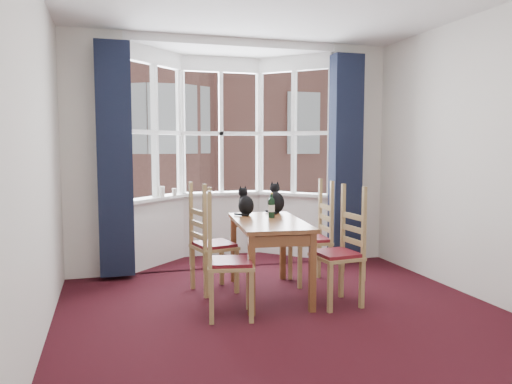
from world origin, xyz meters
name	(u,v)px	position (x,y,z in m)	size (l,w,h in m)	color
floor	(301,330)	(0.00, 0.00, 0.00)	(4.50, 4.50, 0.00)	black
wall_left	(31,163)	(-2.00, 0.00, 1.40)	(4.50, 4.50, 0.00)	silver
wall_right	(506,158)	(2.00, 0.00, 1.40)	(4.50, 4.50, 0.00)	silver
wall_back_pier_left	(93,155)	(-1.65, 2.25, 1.40)	(0.70, 0.12, 2.80)	silver
wall_back_pier_right	(355,154)	(1.65, 2.25, 1.40)	(0.70, 0.12, 2.80)	silver
bay_window	(225,154)	(0.00, 2.75, 1.40)	(2.76, 0.94, 2.80)	white
curtain_left	(115,160)	(-1.42, 2.07, 1.35)	(0.38, 0.22, 2.60)	#161C32
curtain_right	(346,158)	(1.42, 2.07, 1.35)	(0.38, 0.22, 2.60)	#161C32
dining_table	(269,231)	(0.04, 0.98, 0.65)	(0.79, 1.30, 0.77)	brown
chair_left_near	(220,264)	(-0.57, 0.50, 0.47)	(0.48, 0.49, 0.92)	#A1844E
chair_left_far	(206,247)	(-0.55, 1.27, 0.47)	(0.48, 0.50, 0.92)	#A1844E
chair_right_near	(345,255)	(0.65, 0.53, 0.47)	(0.44, 0.46, 0.92)	#A1844E
chair_right_far	(318,240)	(0.70, 1.28, 0.47)	(0.43, 0.45, 0.92)	#A1844E
cat_left	(246,204)	(-0.08, 1.42, 0.89)	(0.20, 0.26, 0.32)	black
cat_right	(276,201)	(0.29, 1.52, 0.90)	(0.22, 0.28, 0.35)	black
wine_bottle	(272,207)	(0.12, 1.16, 0.88)	(0.07, 0.07, 0.26)	black
candle_tall	(162,191)	(-0.85, 2.60, 0.94)	(0.06, 0.06, 0.13)	white
candle_short	(174,192)	(-0.69, 2.63, 0.92)	(0.06, 0.06, 0.10)	white
street	(133,250)	(0.00, 32.25, -6.00)	(80.00, 80.00, 0.00)	#333335
tenement_building	(152,142)	(0.00, 14.01, 1.60)	(18.40, 7.80, 15.20)	#93584C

